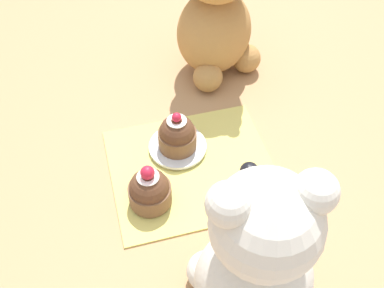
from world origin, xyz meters
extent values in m
plane|color=tan|center=(0.00, 0.00, 0.00)|extent=(4.00, 4.00, 0.00)
cube|color=#E0D166|center=(0.00, 0.00, 0.00)|extent=(0.24, 0.21, 0.01)
ellipsoid|color=silver|center=(-0.01, 0.22, 0.07)|extent=(0.14, 0.12, 0.15)
sphere|color=silver|center=(-0.01, 0.22, 0.19)|extent=(0.10, 0.10, 0.10)
ellipsoid|color=silver|center=(-0.01, 0.18, 0.18)|extent=(0.05, 0.05, 0.04)
sphere|color=black|center=(-0.02, 0.16, 0.19)|extent=(0.02, 0.02, 0.02)
sphere|color=silver|center=(-0.05, 0.22, 0.23)|extent=(0.04, 0.04, 0.04)
sphere|color=silver|center=(0.03, 0.21, 0.23)|extent=(0.04, 0.04, 0.04)
sphere|color=silver|center=(-0.05, 0.18, 0.02)|extent=(0.05, 0.05, 0.05)
sphere|color=silver|center=(0.03, 0.17, 0.02)|extent=(0.05, 0.05, 0.05)
ellipsoid|color=#B78447|center=(-0.10, -0.22, 0.08)|extent=(0.17, 0.16, 0.15)
sphere|color=#B78447|center=(-0.07, -0.16, 0.03)|extent=(0.05, 0.05, 0.05)
sphere|color=#B78447|center=(-0.15, -0.20, 0.03)|extent=(0.05, 0.05, 0.05)
cylinder|color=brown|center=(0.07, 0.04, 0.02)|extent=(0.06, 0.06, 0.03)
sphere|color=brown|center=(0.07, 0.04, 0.04)|extent=(0.05, 0.05, 0.05)
cylinder|color=white|center=(0.07, 0.04, 0.06)|extent=(0.03, 0.03, 0.00)
sphere|color=red|center=(0.07, 0.04, 0.07)|extent=(0.02, 0.02, 0.02)
cylinder|color=silver|center=(0.01, -0.04, 0.01)|extent=(0.09, 0.09, 0.01)
cylinder|color=brown|center=(0.01, -0.04, 0.03)|extent=(0.06, 0.06, 0.03)
sphere|color=brown|center=(0.01, -0.04, 0.04)|extent=(0.05, 0.05, 0.05)
cylinder|color=white|center=(0.01, -0.04, 0.07)|extent=(0.03, 0.03, 0.00)
sphere|color=red|center=(0.01, -0.04, 0.07)|extent=(0.01, 0.01, 0.01)
camera|label=1|loc=(0.11, 0.40, 0.53)|focal=42.00mm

